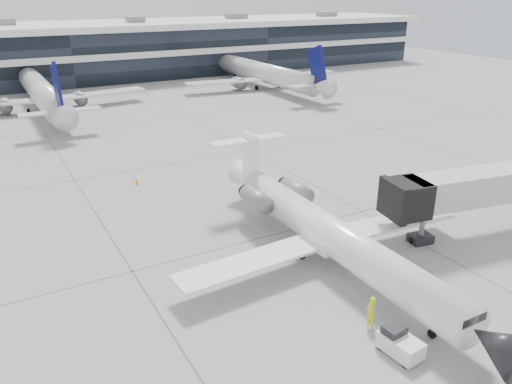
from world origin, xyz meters
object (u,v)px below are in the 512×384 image
ramp_worker (371,312)px  baggage_tug (400,343)px  regional_jet (328,232)px  jet_bridge (492,185)px

ramp_worker → baggage_tug: bearing=73.9°
regional_jet → ramp_worker: regional_jet is taller
ramp_worker → baggage_tug: (-0.16, -2.44, -0.34)m
regional_jet → ramp_worker: bearing=-107.9°
regional_jet → baggage_tug: (-2.54, -9.64, -1.56)m
regional_jet → baggage_tug: bearing=-104.4°
jet_bridge → regional_jet: bearing=-179.6°
regional_jet → ramp_worker: 7.68m
regional_jet → baggage_tug: 10.09m
baggage_tug → ramp_worker: bearing=80.7°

